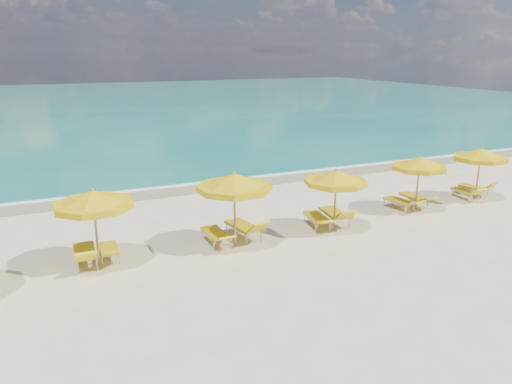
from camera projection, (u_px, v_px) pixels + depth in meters
name	position (u px, v px, depth m)	size (l,w,h in m)	color
ground_plane	(274.00, 236.00, 17.27)	(120.00, 120.00, 0.00)	beige
ocean	(96.00, 104.00, 59.36)	(120.00, 80.00, 0.30)	#13705F
wet_sand_band	(205.00, 185.00, 23.76)	(120.00, 2.60, 0.01)	tan
foam_line	(200.00, 181.00, 24.46)	(120.00, 1.20, 0.03)	white
whitecap_near	(58.00, 158.00, 29.81)	(14.00, 0.36, 0.05)	white
whitecap_far	(233.00, 128.00, 41.47)	(18.00, 0.30, 0.05)	white
umbrella_2	(93.00, 200.00, 14.41)	(3.08, 3.08, 2.38)	tan
umbrella_3	(234.00, 183.00, 15.86)	(3.17, 3.17, 2.50)	tan
umbrella_4	(336.00, 178.00, 17.31)	(2.46, 2.46, 2.26)	tan
umbrella_5	(419.00, 164.00, 19.60)	(2.90, 2.90, 2.22)	tan
umbrella_6	(481.00, 155.00, 21.06)	(2.97, 2.97, 2.28)	tan
lounger_2_left	(85.00, 257.00, 14.90)	(0.72, 1.95, 0.85)	#A5A8AD
lounger_2_right	(109.00, 253.00, 15.29)	(0.63, 1.65, 0.67)	#A5A8AD
lounger_3_left	(216.00, 238.00, 16.49)	(0.63, 1.89, 0.68)	#A5A8AD
lounger_3_right	(244.00, 231.00, 17.04)	(0.97, 2.03, 0.91)	#A5A8AD
lounger_4_left	(317.00, 222.00, 18.03)	(0.91, 1.95, 0.68)	#A5A8AD
lounger_4_right	(335.00, 218.00, 18.42)	(0.90, 2.02, 0.88)	#A5A8AD
lounger_5_left	(400.00, 204.00, 20.14)	(0.83, 1.80, 0.62)	#A5A8AD
lounger_5_right	(414.00, 200.00, 20.67)	(0.66, 1.81, 0.65)	#A5A8AD
lounger_6_left	(465.00, 194.00, 21.55)	(0.71, 1.69, 0.71)	#A5A8AD
lounger_6_right	(474.00, 190.00, 22.17)	(0.84, 1.64, 0.77)	#A5A8AD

